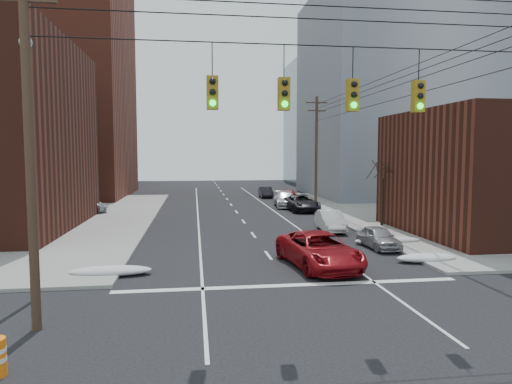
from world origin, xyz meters
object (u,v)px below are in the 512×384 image
object	(u,v)px
parked_car_d	(286,200)
parked_car_f	(266,192)
parked_car_c	(301,203)
lot_car_b	(78,205)
lot_car_a	(11,222)
lot_car_c	(5,216)
lot_car_d	(47,206)
parked_car_a	(378,237)
parked_car_e	(288,195)
parked_car_b	(330,221)
red_pickup	(319,250)

from	to	relation	value
parked_car_d	parked_car_f	bearing A→B (deg)	97.26
parked_car_c	lot_car_b	world-z (taller)	lot_car_b
parked_car_c	lot_car_a	xyz separation A→B (m)	(-21.47, -10.24, 0.16)
lot_car_c	lot_car_d	xyz separation A→B (m)	(0.97, 6.20, 0.04)
parked_car_a	parked_car_c	distance (m)	16.95
lot_car_b	lot_car_c	world-z (taller)	lot_car_c
parked_car_f	lot_car_c	xyz separation A→B (m)	(-21.92, -20.23, 0.21)
parked_car_f	parked_car_d	bearing A→B (deg)	-86.18
parked_car_d	lot_car_c	xyz separation A→B (m)	(-22.32, -10.05, 0.12)
parked_car_c	parked_car_e	distance (m)	7.81
parked_car_d	parked_car_a	bearing A→B (deg)	-81.54
parked_car_d	parked_car_c	bearing A→B (deg)	-70.45
parked_car_f	lot_car_a	size ratio (longest dim) A/B	0.86
parked_car_b	parked_car_e	world-z (taller)	parked_car_e
parked_car_c	lot_car_b	xyz separation A→B (m)	(-19.77, -0.11, 0.08)
red_pickup	parked_car_b	xyz separation A→B (m)	(3.48, 9.57, -0.11)
red_pickup	parked_car_e	xyz separation A→B (m)	(4.45, 28.44, -0.08)
red_pickup	parked_car_e	distance (m)	28.78
parked_car_b	parked_car_e	size ratio (longest dim) A/B	0.99
parked_car_c	lot_car_a	distance (m)	23.79
parked_car_f	lot_car_b	world-z (taller)	lot_car_b
parked_car_c	parked_car_e	xyz separation A→B (m)	(0.36, 7.80, -0.02)
red_pickup	lot_car_a	xyz separation A→B (m)	(-17.38, 10.39, 0.11)
parked_car_f	lot_car_a	xyz separation A→B (m)	(-20.23, -23.67, 0.25)
red_pickup	parked_car_c	xyz separation A→B (m)	(4.09, 20.63, -0.05)
lot_car_d	parked_car_a	bearing A→B (deg)	-111.82
red_pickup	parked_car_e	size ratio (longest dim) A/B	1.35
parked_car_e	lot_car_d	world-z (taller)	lot_car_d
lot_car_d	parked_car_f	bearing A→B (deg)	-42.08
lot_car_b	parked_car_a	bearing A→B (deg)	-138.95
red_pickup	parked_car_d	size ratio (longest dim) A/B	1.12
lot_car_d	parked_car_e	bearing A→B (deg)	-55.45
parked_car_e	lot_car_c	bearing A→B (deg)	-150.70
parked_car_c	lot_car_c	xyz separation A→B (m)	(-23.16, -6.80, 0.12)
lot_car_b	parked_car_b	bearing A→B (deg)	-128.81
parked_car_c	parked_car_d	size ratio (longest dim) A/B	1.04
lot_car_c	lot_car_d	distance (m)	6.27
parked_car_f	lot_car_c	size ratio (longest dim) A/B	0.81
lot_car_b	lot_car_c	xyz separation A→B (m)	(-3.39, -6.69, 0.03)
red_pickup	parked_car_d	xyz separation A→B (m)	(3.25, 23.89, -0.05)
parked_car_d	parked_car_b	bearing A→B (deg)	-84.02
parked_car_a	parked_car_e	size ratio (longest dim) A/B	0.84
parked_car_c	lot_car_c	bearing A→B (deg)	-166.74
lot_car_a	parked_car_e	bearing A→B (deg)	-26.73
parked_car_f	red_pickup	bearing A→B (deg)	-93.19
parked_car_b	lot_car_d	bearing A→B (deg)	158.81
parked_car_b	parked_car_c	size ratio (longest dim) A/B	0.78
parked_car_f	lot_car_d	distance (m)	25.22
lot_car_b	lot_car_d	xyz separation A→B (m)	(-2.42, -0.49, 0.07)
red_pickup	lot_car_b	world-z (taller)	red_pickup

